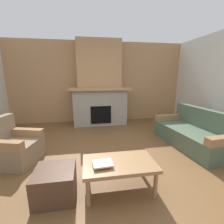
{
  "coord_description": "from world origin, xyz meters",
  "views": [
    {
      "loc": [
        -0.45,
        -2.62,
        1.6
      ],
      "look_at": [
        0.11,
        0.76,
        0.81
      ],
      "focal_mm": 25.51,
      "sensor_mm": 36.0,
      "label": 1
    }
  ],
  "objects_px": {
    "fireplace": "(99,89)",
    "coffee_table": "(119,165)",
    "ottoman": "(55,183)",
    "couch": "(193,134)",
    "armchair": "(13,147)"
  },
  "relations": [
    {
      "from": "coffee_table",
      "to": "fireplace",
      "type": "bearing_deg",
      "value": 89.55
    },
    {
      "from": "armchair",
      "to": "ottoman",
      "type": "distance_m",
      "value": 1.41
    },
    {
      "from": "fireplace",
      "to": "coffee_table",
      "type": "distance_m",
      "value": 3.39
    },
    {
      "from": "fireplace",
      "to": "coffee_table",
      "type": "height_order",
      "value": "fireplace"
    },
    {
      "from": "fireplace",
      "to": "ottoman",
      "type": "height_order",
      "value": "fireplace"
    },
    {
      "from": "couch",
      "to": "armchair",
      "type": "xyz_separation_m",
      "value": [
        -3.79,
        -0.09,
        0.01
      ]
    },
    {
      "from": "ottoman",
      "to": "couch",
      "type": "bearing_deg",
      "value": 21.99
    },
    {
      "from": "armchair",
      "to": "coffee_table",
      "type": "distance_m",
      "value": 2.09
    },
    {
      "from": "couch",
      "to": "coffee_table",
      "type": "bearing_deg",
      "value": -149.88
    },
    {
      "from": "couch",
      "to": "coffee_table",
      "type": "xyz_separation_m",
      "value": [
        -1.99,
        -1.15,
        0.09
      ]
    },
    {
      "from": "armchair",
      "to": "ottoman",
      "type": "bearing_deg",
      "value": -48.56
    },
    {
      "from": "couch",
      "to": "ottoman",
      "type": "relative_size",
      "value": 3.62
    },
    {
      "from": "fireplace",
      "to": "ottoman",
      "type": "relative_size",
      "value": 5.19
    },
    {
      "from": "ottoman",
      "to": "armchair",
      "type": "bearing_deg",
      "value": 131.44
    },
    {
      "from": "couch",
      "to": "coffee_table",
      "type": "height_order",
      "value": "couch"
    }
  ]
}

